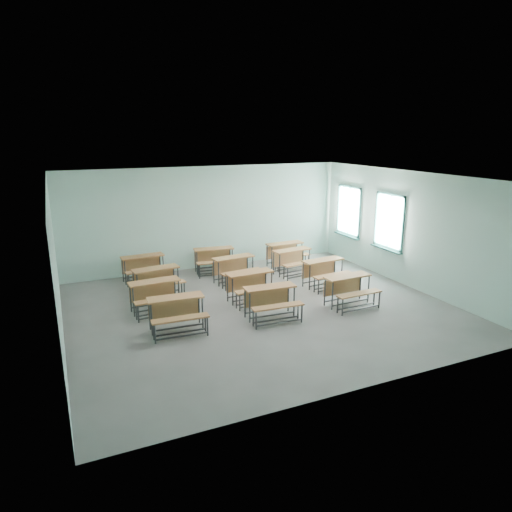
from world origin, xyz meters
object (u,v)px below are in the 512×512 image
at_px(desk_unit_r0c1, 271,298).
at_px(desk_unit_r2c2, 294,258).
at_px(desk_unit_r2c0, 157,278).
at_px(desk_unit_r1c2, 325,269).
at_px(desk_unit_r0c2, 350,286).
at_px(desk_unit_r1c0, 156,292).
at_px(desk_unit_r0c0, 177,309).
at_px(desk_unit_r3c2, 286,251).
at_px(desk_unit_r3c1, 215,257).
at_px(desk_unit_r2c1, 235,266).
at_px(desk_unit_r1c1, 252,282).
at_px(desk_unit_r3c0, 144,265).

bearing_deg(desk_unit_r0c1, desk_unit_r2c2, 56.37).
bearing_deg(desk_unit_r0c1, desk_unit_r2c0, 132.70).
xyz_separation_m(desk_unit_r1c2, desk_unit_r2c2, (-0.25, 1.37, 0.00)).
height_order(desk_unit_r0c2, desk_unit_r1c0, same).
bearing_deg(desk_unit_r0c0, desk_unit_r3c2, 41.04).
bearing_deg(desk_unit_r3c1, desk_unit_r0c2, -54.26).
distance_m(desk_unit_r0c0, desk_unit_r0c2, 4.32).
height_order(desk_unit_r2c1, desk_unit_r3c2, same).
bearing_deg(desk_unit_r1c0, desk_unit_r0c2, -22.48).
bearing_deg(desk_unit_r3c2, desk_unit_r1c1, -135.33).
relative_size(desk_unit_r2c1, desk_unit_r2c2, 0.99).
bearing_deg(desk_unit_r2c0, desk_unit_r0c2, -38.71).
xyz_separation_m(desk_unit_r3c0, desk_unit_r3c1, (2.15, 0.00, 0.00)).
bearing_deg(desk_unit_r2c2, desk_unit_r1c1, -149.84).
height_order(desk_unit_r0c0, desk_unit_r0c2, same).
bearing_deg(desk_unit_r0c2, desk_unit_r1c1, 146.71).
relative_size(desk_unit_r0c2, desk_unit_r2c0, 0.95).
distance_m(desk_unit_r0c1, desk_unit_r3c2, 4.33).
xyz_separation_m(desk_unit_r0c0, desk_unit_r1c2, (4.55, 1.24, 0.00)).
relative_size(desk_unit_r0c2, desk_unit_r2c2, 0.95).
distance_m(desk_unit_r1c2, desk_unit_r2c2, 1.39).
bearing_deg(desk_unit_r3c2, desk_unit_r0c1, -124.58).
height_order(desk_unit_r0c2, desk_unit_r3c0, same).
distance_m(desk_unit_r3c0, desk_unit_r3c1, 2.15).
distance_m(desk_unit_r2c1, desk_unit_r3c0, 2.64).
bearing_deg(desk_unit_r1c0, desk_unit_r3c0, 82.55).
bearing_deg(desk_unit_r1c2, desk_unit_r0c2, -103.56).
relative_size(desk_unit_r2c0, desk_unit_r3c2, 1.05).
bearing_deg(desk_unit_r2c2, desk_unit_r0c0, -156.04).
distance_m(desk_unit_r0c0, desk_unit_r0c1, 2.18).
relative_size(desk_unit_r0c2, desk_unit_r1c1, 0.99).
bearing_deg(desk_unit_r0c2, desk_unit_r1c2, 78.79).
distance_m(desk_unit_r0c2, desk_unit_r3c1, 4.55).
relative_size(desk_unit_r2c2, desk_unit_r3c2, 1.05).
distance_m(desk_unit_r0c0, desk_unit_r2c1, 3.48).
distance_m(desk_unit_r1c2, desk_unit_r3c1, 3.46).
distance_m(desk_unit_r0c1, desk_unit_r1c1, 1.21).
relative_size(desk_unit_r1c0, desk_unit_r2c1, 0.97).
xyz_separation_m(desk_unit_r0c0, desk_unit_r2c1, (2.36, 2.55, 0.00)).
distance_m(desk_unit_r1c2, desk_unit_r2c0, 4.59).
height_order(desk_unit_r0c1, desk_unit_r1c1, same).
bearing_deg(desk_unit_r1c1, desk_unit_r2c1, 81.19).
relative_size(desk_unit_r0c2, desk_unit_r1c2, 0.98).
bearing_deg(desk_unit_r0c1, desk_unit_r1c2, 34.87).
xyz_separation_m(desk_unit_r0c0, desk_unit_r2c2, (4.30, 2.61, 0.00)).
distance_m(desk_unit_r0c0, desk_unit_r1c2, 4.72).
relative_size(desk_unit_r1c1, desk_unit_r3c0, 0.99).
height_order(desk_unit_r2c0, desk_unit_r3c2, same).
xyz_separation_m(desk_unit_r0c1, desk_unit_r3c0, (-2.18, 3.94, 0.00)).
bearing_deg(desk_unit_r2c0, desk_unit_r3c0, 86.62).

